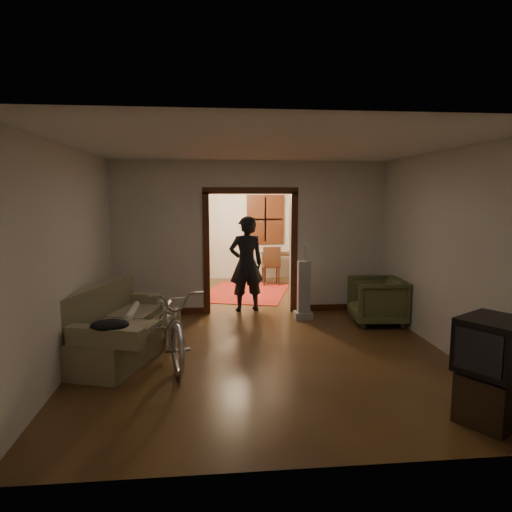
{
  "coord_description": "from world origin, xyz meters",
  "views": [
    {
      "loc": [
        -0.74,
        -7.6,
        2.19
      ],
      "look_at": [
        0.0,
        -0.3,
        1.2
      ],
      "focal_mm": 32.0,
      "sensor_mm": 36.0,
      "label": 1
    }
  ],
  "objects": [
    {
      "name": "floor",
      "position": [
        0.0,
        0.0,
        0.0
      ],
      "size": [
        5.0,
        8.5,
        0.01
      ],
      "primitive_type": "cube",
      "color": "#3B2613",
      "rests_on": "ground"
    },
    {
      "name": "ceiling",
      "position": [
        0.0,
        0.0,
        2.8
      ],
      "size": [
        5.0,
        8.5,
        0.01
      ],
      "primitive_type": "cube",
      "color": "white",
      "rests_on": "floor"
    },
    {
      "name": "wall_back",
      "position": [
        0.0,
        4.25,
        1.4
      ],
      "size": [
        5.0,
        0.02,
        2.8
      ],
      "primitive_type": "cube",
      "color": "beige",
      "rests_on": "floor"
    },
    {
      "name": "wall_left",
      "position": [
        -2.5,
        0.0,
        1.4
      ],
      "size": [
        0.02,
        8.5,
        2.8
      ],
      "primitive_type": "cube",
      "color": "beige",
      "rests_on": "floor"
    },
    {
      "name": "wall_right",
      "position": [
        2.5,
        0.0,
        1.4
      ],
      "size": [
        0.02,
        8.5,
        2.8
      ],
      "primitive_type": "cube",
      "color": "beige",
      "rests_on": "floor"
    },
    {
      "name": "partition_wall",
      "position": [
        0.0,
        0.75,
        1.4
      ],
      "size": [
        5.0,
        0.14,
        2.8
      ],
      "primitive_type": "cube",
      "color": "beige",
      "rests_on": "floor"
    },
    {
      "name": "door_casing",
      "position": [
        0.0,
        0.75,
        1.1
      ],
      "size": [
        1.74,
        0.2,
        2.32
      ],
      "primitive_type": "cube",
      "color": "#3B1B0D",
      "rests_on": "floor"
    },
    {
      "name": "far_window",
      "position": [
        0.7,
        4.21,
        1.55
      ],
      "size": [
        0.98,
        0.06,
        1.28
      ],
      "primitive_type": "cube",
      "color": "black",
      "rests_on": "wall_back"
    },
    {
      "name": "chandelier",
      "position": [
        0.0,
        2.5,
        2.35
      ],
      "size": [
        0.24,
        0.24,
        0.24
      ],
      "primitive_type": "sphere",
      "color": "#FFE0A5",
      "rests_on": "ceiling"
    },
    {
      "name": "light_switch",
      "position": [
        1.05,
        0.68,
        1.25
      ],
      "size": [
        0.08,
        0.01,
        0.12
      ],
      "primitive_type": "cube",
      "color": "silver",
      "rests_on": "partition_wall"
    },
    {
      "name": "sofa",
      "position": [
        -1.97,
        -1.38,
        0.48
      ],
      "size": [
        1.51,
        2.25,
        0.95
      ],
      "primitive_type": "cube",
      "rotation": [
        0.0,
        0.0,
        -0.31
      ],
      "color": "#6A6546",
      "rests_on": "floor"
    },
    {
      "name": "rolled_paper",
      "position": [
        -1.87,
        -1.08,
        0.53
      ],
      "size": [
        0.1,
        0.83,
        0.1
      ],
      "primitive_type": "cylinder",
      "rotation": [
        1.57,
        0.0,
        0.0
      ],
      "color": "beige",
      "rests_on": "sofa"
    },
    {
      "name": "jacket",
      "position": [
        -1.92,
        -2.29,
        0.68
      ],
      "size": [
        0.44,
        0.33,
        0.13
      ],
      "primitive_type": "ellipsoid",
      "color": "black",
      "rests_on": "sofa"
    },
    {
      "name": "bicycle",
      "position": [
        -1.28,
        -1.63,
        0.51
      ],
      "size": [
        1.11,
        2.04,
        1.02
      ],
      "primitive_type": "imported",
      "rotation": [
        0.0,
        0.0,
        0.24
      ],
      "color": "silver",
      "rests_on": "floor"
    },
    {
      "name": "armchair",
      "position": [
        2.08,
        -0.25,
        0.4
      ],
      "size": [
        0.94,
        0.92,
        0.79
      ],
      "primitive_type": "imported",
      "rotation": [
        0.0,
        0.0,
        -1.66
      ],
      "color": "#4B512D",
      "rests_on": "floor"
    },
    {
      "name": "tv_stand",
      "position": [
        1.92,
        -3.68,
        0.24
      ],
      "size": [
        0.71,
        0.7,
        0.49
      ],
      "primitive_type": "cube",
      "rotation": [
        0.0,
        0.0,
        0.57
      ],
      "color": "black",
      "rests_on": "floor"
    },
    {
      "name": "crt_tv",
      "position": [
        1.92,
        -3.68,
        0.78
      ],
      "size": [
        0.8,
        0.78,
        0.52
      ],
      "primitive_type": "cube",
      "rotation": [
        0.0,
        0.0,
        0.57
      ],
      "color": "black",
      "rests_on": "tv_stand"
    },
    {
      "name": "vacuum",
      "position": [
        0.89,
        0.16,
        0.52
      ],
      "size": [
        0.36,
        0.31,
        1.04
      ],
      "primitive_type": "cube",
      "rotation": [
        0.0,
        0.0,
        0.2
      ],
      "color": "gray",
      "rests_on": "floor"
    },
    {
      "name": "person",
      "position": [
        -0.07,
        0.83,
        0.9
      ],
      "size": [
        0.72,
        0.54,
        1.8
      ],
      "primitive_type": "imported",
      "rotation": [
        0.0,
        0.0,
        3.32
      ],
      "color": "black",
      "rests_on": "floor"
    },
    {
      "name": "oriental_rug",
      "position": [
        0.05,
        2.39,
        0.01
      ],
      "size": [
        2.27,
        2.63,
        0.02
      ],
      "primitive_type": "cube",
      "rotation": [
        0.0,
        0.0,
        -0.28
      ],
      "color": "maroon",
      "rests_on": "floor"
    },
    {
      "name": "locker",
      "position": [
        -1.46,
        3.85,
        0.79
      ],
      "size": [
        0.81,
        0.48,
        1.59
      ],
      "primitive_type": "cube",
      "rotation": [
        0.0,
        0.0,
        -0.05
      ],
      "color": "#222F1C",
      "rests_on": "floor"
    },
    {
      "name": "globe",
      "position": [
        -1.46,
        3.85,
        1.94
      ],
      "size": [
        0.3,
        0.3,
        0.3
      ],
      "primitive_type": "sphere",
      "color": "#1E5972",
      "rests_on": "locker"
    },
    {
      "name": "desk",
      "position": [
        1.05,
        3.81,
        0.35
      ],
      "size": [
        0.98,
        0.59,
        0.7
      ],
      "primitive_type": "cube",
      "rotation": [
        0.0,
        0.0,
        0.06
      ],
      "color": "#311D10",
      "rests_on": "floor"
    },
    {
      "name": "desk_chair",
      "position": [
        0.72,
        3.27,
        0.47
      ],
      "size": [
        0.49,
        0.49,
        0.95
      ],
      "primitive_type": "cube",
      "rotation": [
        0.0,
        0.0,
        -0.19
      ],
      "color": "#311D10",
      "rests_on": "floor"
    }
  ]
}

